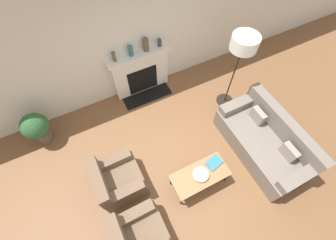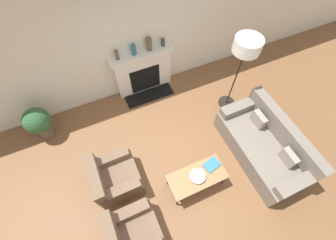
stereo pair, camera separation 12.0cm
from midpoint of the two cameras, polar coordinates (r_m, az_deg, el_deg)
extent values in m
plane|color=brown|center=(4.61, 5.75, -13.86)|extent=(18.00, 18.00, 0.00)
cube|color=silver|center=(4.83, -7.78, 20.38)|extent=(18.00, 0.06, 2.90)
cube|color=silver|center=(5.35, -5.62, 12.01)|extent=(1.30, 0.20, 1.07)
cube|color=black|center=(5.40, -5.16, 10.34)|extent=(0.72, 0.04, 0.70)
cube|color=black|center=(5.56, -4.13, 6.37)|extent=(1.17, 0.40, 0.02)
cube|color=silver|center=(4.94, -6.06, 16.32)|extent=(1.42, 0.28, 0.05)
cube|color=slate|center=(4.93, 22.99, -6.71)|extent=(0.92, 1.97, 0.46)
cube|color=slate|center=(4.78, 28.13, -2.54)|extent=(0.20, 1.97, 0.43)
cube|color=slate|center=(4.93, 18.44, 3.13)|extent=(0.85, 0.22, 0.17)
cube|color=slate|center=(4.57, 30.74, -13.75)|extent=(0.85, 0.22, 0.17)
cube|color=gray|center=(4.82, 22.71, 0.13)|extent=(0.12, 0.32, 0.28)
cube|color=gray|center=(4.64, 28.96, -8.39)|extent=(0.12, 0.32, 0.28)
cube|color=brown|center=(4.19, -7.05, -26.85)|extent=(0.78, 0.81, 0.42)
cube|color=brown|center=(3.96, -9.22, -22.17)|extent=(0.70, 0.18, 0.15)
cube|color=brown|center=(4.43, -11.74, -14.40)|extent=(0.78, 0.81, 0.42)
cube|color=brown|center=(4.08, -17.01, -14.05)|extent=(0.18, 0.81, 0.41)
cube|color=brown|center=(4.06, -11.07, -17.14)|extent=(0.70, 0.18, 0.15)
cube|color=brown|center=(4.29, -13.70, -9.46)|extent=(0.70, 0.18, 0.15)
cube|color=olive|center=(4.18, 8.27, -14.03)|extent=(1.05, 0.49, 0.03)
cylinder|color=black|center=(4.26, 3.20, -20.01)|extent=(0.03, 0.03, 0.40)
cylinder|color=black|center=(4.49, 14.82, -14.45)|extent=(0.03, 0.03, 0.40)
cylinder|color=black|center=(4.35, 0.75, -15.16)|extent=(0.03, 0.03, 0.40)
cylinder|color=black|center=(4.57, 12.10, -10.08)|extent=(0.03, 0.03, 0.40)
cylinder|color=silver|center=(4.16, 8.32, -14.05)|extent=(0.10, 0.10, 0.01)
cylinder|color=silver|center=(4.13, 8.37, -13.92)|extent=(0.28, 0.28, 0.04)
cube|color=teal|center=(4.28, 11.88, -11.08)|extent=(0.33, 0.27, 0.02)
cylinder|color=black|center=(5.60, 15.22, 4.30)|extent=(0.39, 0.39, 0.03)
cylinder|color=black|center=(5.00, 17.31, 9.79)|extent=(0.03, 0.03, 1.59)
cylinder|color=white|center=(4.41, 20.36, 17.41)|extent=(0.51, 0.51, 0.27)
cylinder|color=brown|center=(4.79, -12.12, 15.84)|extent=(0.08, 0.08, 0.21)
cylinder|color=#28666B|center=(4.84, -8.00, 17.27)|extent=(0.10, 0.10, 0.23)
cylinder|color=brown|center=(4.90, -4.11, 18.69)|extent=(0.12, 0.12, 0.29)
cylinder|color=#3D383D|center=(5.02, -0.58, 19.10)|extent=(0.08, 0.08, 0.17)
cylinder|color=brown|center=(5.49, -28.15, -2.24)|extent=(0.31, 0.31, 0.29)
sphere|color=#2D5B33|center=(5.20, -29.84, -0.11)|extent=(0.53, 0.53, 0.53)
camera|label=1|loc=(0.06, -89.25, 1.19)|focal=24.00mm
camera|label=2|loc=(0.06, 90.75, -1.19)|focal=24.00mm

